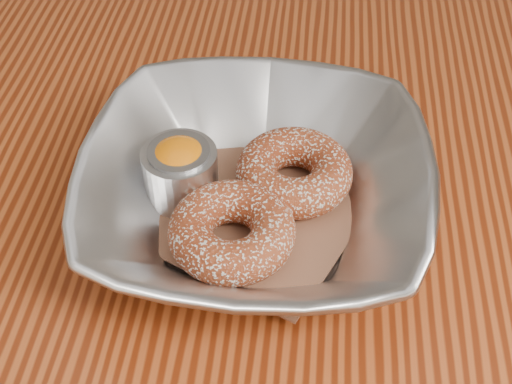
# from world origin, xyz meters

# --- Properties ---
(table) EXTENTS (1.20, 0.80, 0.75)m
(table) POSITION_xyz_m (0.00, 0.00, 0.65)
(table) COLOR maroon
(table) RESTS_ON ground_plane
(serving_bowl) EXTENTS (0.25, 0.25, 0.06)m
(serving_bowl) POSITION_xyz_m (-0.10, 0.03, 0.78)
(serving_bowl) COLOR #B4B7BC
(serving_bowl) RESTS_ON table
(parchment) EXTENTS (0.19, 0.19, 0.00)m
(parchment) POSITION_xyz_m (-0.10, 0.03, 0.76)
(parchment) COLOR brown
(parchment) RESTS_ON table
(donut_back) EXTENTS (0.11, 0.11, 0.03)m
(donut_back) POSITION_xyz_m (-0.07, 0.06, 0.78)
(donut_back) COLOR maroon
(donut_back) RESTS_ON parchment
(donut_front) EXTENTS (0.12, 0.12, 0.03)m
(donut_front) POSITION_xyz_m (-0.11, -0.00, 0.78)
(donut_front) COLOR maroon
(donut_front) RESTS_ON parchment
(ramekin) EXTENTS (0.06, 0.06, 0.05)m
(ramekin) POSITION_xyz_m (-0.16, 0.05, 0.78)
(ramekin) COLOR #B4B7BC
(ramekin) RESTS_ON table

